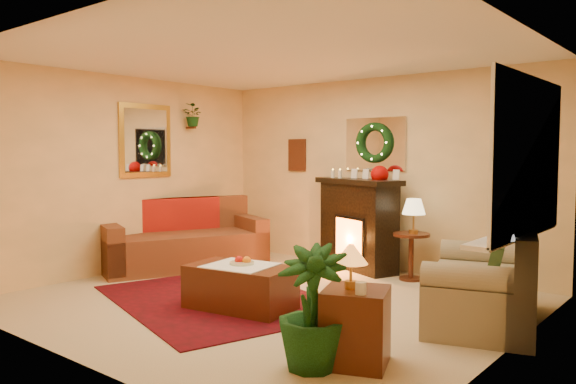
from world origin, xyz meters
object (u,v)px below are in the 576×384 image
Objects in this scene: sofa at (184,237)px; fireplace at (358,229)px; side_table_round at (411,254)px; end_table_square at (356,329)px; loveseat at (482,278)px; coffee_table at (240,289)px.

sofa is 1.72× the size of fireplace.
fireplace is at bearing 168.97° from side_table_round.
side_table_round is at bearing 48.52° from sofa.
end_table_square is at bearing -71.07° from side_table_round.
side_table_round is (0.88, -0.17, -0.23)m from fireplace.
fireplace is 2.16× the size of side_table_round.
side_table_round is (-1.32, 1.18, -0.09)m from loveseat.
coffee_table is (0.15, -2.47, -0.34)m from fireplace.
side_table_round reaches higher than end_table_square.
coffee_table is at bearing -107.72° from side_table_round.
loveseat is 2.34m from coffee_table.
coffee_table is (2.05, -1.00, -0.22)m from sofa.
sofa reaches higher than loveseat.
fireplace reaches higher than coffee_table.
sofa is 3.07m from side_table_round.
loveseat is at bearing 25.19° from sofa.
fireplace is 2.49m from coffee_table.
coffee_table is (-2.05, -1.11, -0.21)m from loveseat.
loveseat is 1.77m from side_table_round.
sofa is 4.10m from loveseat.
loveseat is 2.72× the size of end_table_square.
coffee_table is at bearing -168.02° from loveseat.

